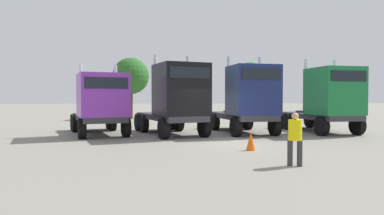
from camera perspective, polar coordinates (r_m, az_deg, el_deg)
ground at (r=16.15m, az=5.73°, el=-5.71°), size 200.00×200.00×0.00m
semi_truck_purple at (r=19.67m, az=-14.48°, el=0.65°), size 4.14×6.54×3.89m
semi_truck_black at (r=18.88m, az=-2.48°, el=1.41°), size 4.15×6.47×4.39m
semi_truck_navy at (r=20.05m, az=8.96°, el=1.28°), size 3.20×6.47×4.38m
semi_truck_green at (r=21.67m, az=21.00°, el=1.21°), size 3.19×6.24×4.31m
visitor_in_hivis at (r=11.09m, az=16.23°, el=-4.33°), size 0.51×0.51×1.61m
traffic_cone_near at (r=14.03m, az=9.43°, el=-5.36°), size 0.36×0.36×0.72m
oak_far_left at (r=34.56m, az=-9.81°, el=4.99°), size 3.48×3.48×5.85m
oak_far_centre at (r=38.79m, az=-0.01°, el=3.90°), size 3.12×3.12×5.17m
oak_far_right at (r=40.46m, az=9.29°, el=4.56°), size 3.72×3.72×6.01m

